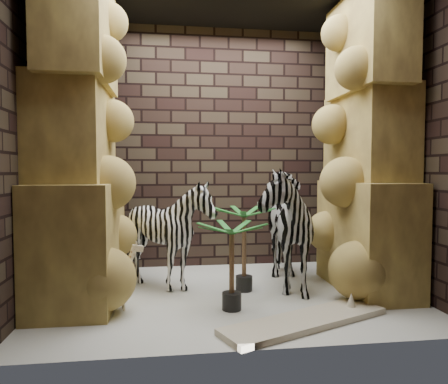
{
  "coord_description": "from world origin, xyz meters",
  "views": [
    {
      "loc": [
        -0.57,
        -3.87,
        1.21
      ],
      "look_at": [
        -0.03,
        0.15,
        1.0
      ],
      "focal_mm": 32.46,
      "sensor_mm": 36.0,
      "label": 1
    }
  ],
  "objects": [
    {
      "name": "floor",
      "position": [
        0.0,
        0.0,
        0.0
      ],
      "size": [
        3.5,
        3.5,
        0.0
      ],
      "primitive_type": "plane",
      "color": "silver",
      "rests_on": "ground"
    },
    {
      "name": "wall_back",
      "position": [
        0.0,
        1.25,
        1.5
      ],
      "size": [
        3.5,
        0.0,
        3.5
      ],
      "primitive_type": "plane",
      "rotation": [
        1.57,
        0.0,
        0.0
      ],
      "color": "black",
      "rests_on": "ground"
    },
    {
      "name": "wall_front",
      "position": [
        0.0,
        -1.25,
        1.5
      ],
      "size": [
        3.5,
        0.0,
        3.5
      ],
      "primitive_type": "plane",
      "rotation": [
        -1.57,
        0.0,
        0.0
      ],
      "color": "black",
      "rests_on": "ground"
    },
    {
      "name": "wall_left",
      "position": [
        -1.75,
        0.0,
        1.5
      ],
      "size": [
        0.0,
        3.0,
        3.0
      ],
      "primitive_type": "plane",
      "rotation": [
        1.57,
        0.0,
        1.57
      ],
      "color": "black",
      "rests_on": "ground"
    },
    {
      "name": "wall_right",
      "position": [
        1.75,
        0.0,
        1.5
      ],
      "size": [
        0.0,
        3.0,
        3.0
      ],
      "primitive_type": "plane",
      "rotation": [
        1.57,
        0.0,
        -1.57
      ],
      "color": "black",
      "rests_on": "ground"
    },
    {
      "name": "rock_pillar_left",
      "position": [
        -1.4,
        0.0,
        1.5
      ],
      "size": [
        0.68,
        1.3,
        3.0
      ],
      "primitive_type": null,
      "color": "#D0B657",
      "rests_on": "floor"
    },
    {
      "name": "rock_pillar_right",
      "position": [
        1.42,
        0.0,
        1.5
      ],
      "size": [
        0.58,
        1.25,
        3.0
      ],
      "primitive_type": null,
      "color": "#D0B657",
      "rests_on": "floor"
    },
    {
      "name": "zebra_right",
      "position": [
        0.56,
        0.23,
        0.73
      ],
      "size": [
        0.73,
        1.27,
        1.46
      ],
      "primitive_type": "imported",
      "rotation": [
        0.0,
        0.0,
        -0.05
      ],
      "color": "white",
      "rests_on": "floor"
    },
    {
      "name": "zebra_left",
      "position": [
        -0.58,
        0.27,
        0.51
      ],
      "size": [
        0.91,
        1.12,
        1.01
      ],
      "primitive_type": "imported",
      "rotation": [
        0.0,
        0.0,
        0.0
      ],
      "color": "white",
      "rests_on": "floor"
    },
    {
      "name": "giraffe_toy",
      "position": [
        -1.05,
        -0.32,
        0.3
      ],
      "size": [
        0.33,
        0.17,
        0.61
      ],
      "primitive_type": null,
      "rotation": [
        0.0,
        0.0,
        0.23
      ],
      "color": "beige",
      "rests_on": "floor"
    },
    {
      "name": "palm_front",
      "position": [
        0.17,
        0.1,
        0.43
      ],
      "size": [
        0.36,
        0.36,
        0.86
      ],
      "primitive_type": null,
      "color": "#1A5416",
      "rests_on": "floor"
    },
    {
      "name": "palm_back",
      "position": [
        -0.04,
        -0.43,
        0.39
      ],
      "size": [
        0.36,
        0.36,
        0.78
      ],
      "primitive_type": null,
      "color": "#1A5416",
      "rests_on": "floor"
    },
    {
      "name": "surfboard",
      "position": [
        0.5,
        -0.84,
        0.03
      ],
      "size": [
        1.49,
        0.91,
        0.05
      ],
      "primitive_type": "cube",
      "rotation": [
        0.0,
        0.0,
        0.4
      ],
      "color": "beige",
      "rests_on": "floor"
    }
  ]
}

